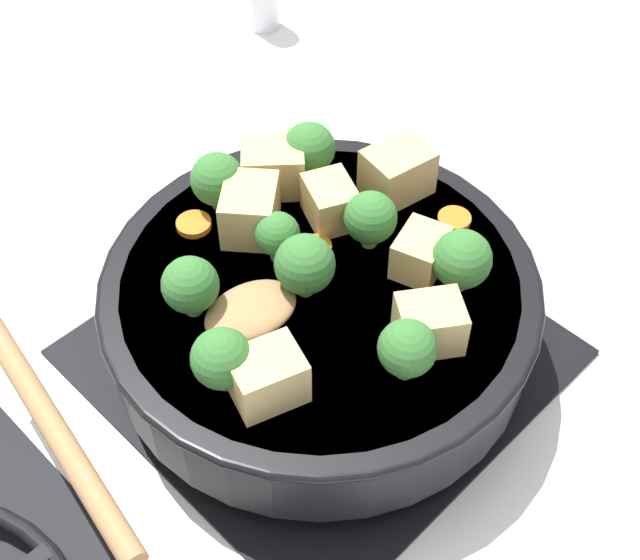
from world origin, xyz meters
The scene contains 23 objects.
ground_plane centered at (0.00, 0.00, 0.00)m, with size 2.40×2.40×0.00m, color white.
front_burner_grate centered at (0.00, 0.00, 0.01)m, with size 0.31×0.31×0.03m.
skillet_pan centered at (0.00, 0.00, 0.06)m, with size 0.43×0.39×0.06m.
wooden_spoon centered at (0.02, 0.14, 0.10)m, with size 0.23×0.21×0.02m.
tofu_cube_center_large centered at (0.07, 0.00, 0.11)m, with size 0.05×0.04×0.04m, color #DBB770.
tofu_cube_near_handle centered at (0.04, -0.05, 0.10)m, with size 0.04×0.03×0.03m, color #DBB770.
tofu_cube_east_chunk centered at (-0.04, 0.09, 0.11)m, with size 0.04×0.04×0.04m, color #DBB770.
tofu_cube_west_chunk centered at (-0.09, -0.01, 0.10)m, with size 0.04×0.03×0.03m, color #DBB770.
tofu_cube_back_piece centered at (0.10, -0.04, 0.11)m, with size 0.05×0.04×0.04m, color #DBB770.
tofu_cube_front_piece centered at (0.02, -0.11, 0.11)m, with size 0.05×0.04×0.04m, color #DBB770.
tofu_cube_mid_small centered at (-0.04, -0.06, 0.10)m, with size 0.04×0.03×0.03m, color #DBB770.
broccoli_floret_near_spoon centered at (-0.10, 0.02, 0.11)m, with size 0.04×0.04×0.05m.
broccoli_floret_center_top centered at (-0.07, -0.06, 0.12)m, with size 0.04×0.04×0.05m.
broccoli_floret_east_rim centered at (0.04, 0.01, 0.11)m, with size 0.03×0.03×0.04m.
broccoli_floret_west_rim centered at (0.00, -0.05, 0.11)m, with size 0.04×0.04×0.05m.
broccoli_floret_north_edge centered at (0.00, 0.01, 0.12)m, with size 0.04×0.04×0.05m.
broccoli_floret_south_cluster centered at (0.11, 0.00, 0.11)m, with size 0.04×0.04×0.05m.
broccoli_floret_mid_floret centered at (-0.02, 0.11, 0.11)m, with size 0.04×0.04×0.05m.
broccoli_floret_small_inner centered at (0.09, -0.07, 0.11)m, with size 0.04×0.04×0.05m.
broccoli_floret_tall_stem centered at (0.04, 0.08, 0.11)m, with size 0.04×0.04×0.05m.
carrot_slice_orange_thin centered at (0.02, -0.02, 0.09)m, with size 0.02×0.02×0.01m, color orange.
carrot_slice_near_center centered at (0.11, 0.03, 0.09)m, with size 0.03×0.03×0.01m, color orange.
carrot_slice_edge_slice centered at (-0.03, -0.11, 0.09)m, with size 0.03×0.03×0.01m, color orange.
Camera 1 is at (-0.30, 0.30, 0.56)m, focal length 50.00 mm.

